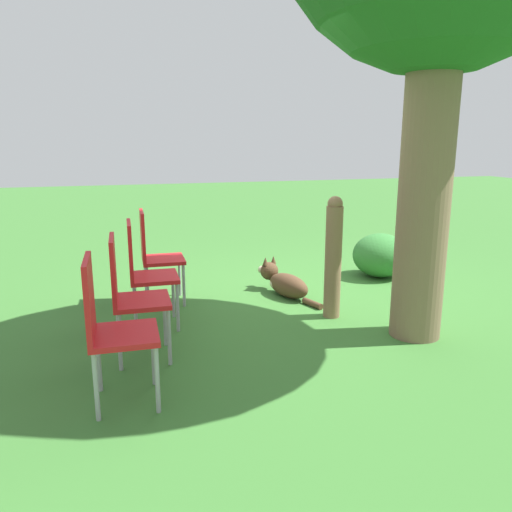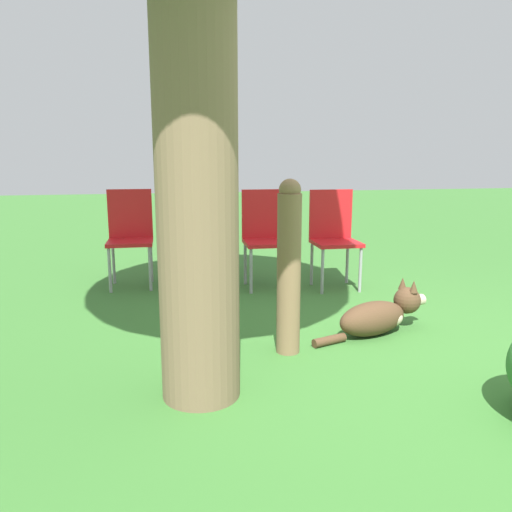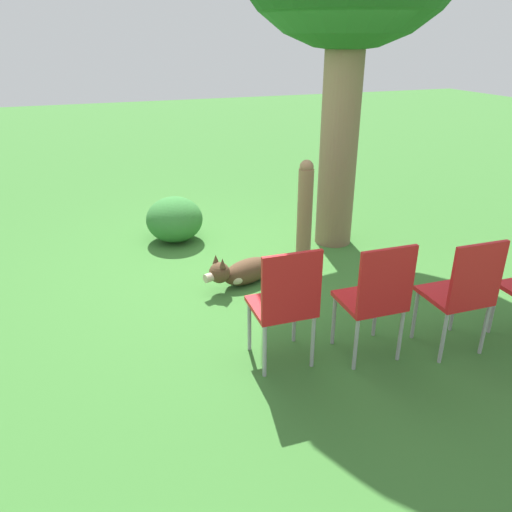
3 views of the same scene
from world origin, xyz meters
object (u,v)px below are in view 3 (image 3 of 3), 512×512
Objects in this scene: fence_post at (305,214)px; red_chair_0 at (286,300)px; dog at (242,272)px; red_chair_2 at (463,289)px; red_chair_1 at (376,295)px.

red_chair_0 is at bearing -29.44° from fence_post.
dog is 2.10m from red_chair_2.
red_chair_2 is (0.30, 1.32, 0.00)m from red_chair_0.
red_chair_1 and red_chair_2 have the same top height.
red_chair_0 is (1.37, -0.12, 0.41)m from dog.
red_chair_0 is at bearing 78.58° from red_chair_1.
dog is at bearing 37.22° from red_chair_2.
fence_post is at bearing -6.00° from red_chair_1.
fence_post is 1.93m from red_chair_2.
red_chair_0 is 1.00× the size of red_chair_1.
dog is 1.04× the size of red_chair_2.
red_chair_1 is at bearing -101.42° from red_chair_0.
fence_post is (-0.21, 0.77, 0.45)m from dog.
red_chair_2 is (0.15, 0.66, 0.00)m from red_chair_1.
red_chair_1 is (1.73, -0.23, -0.03)m from fence_post.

